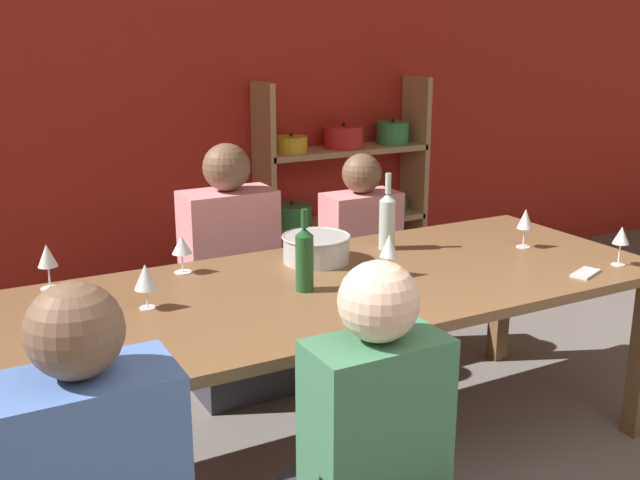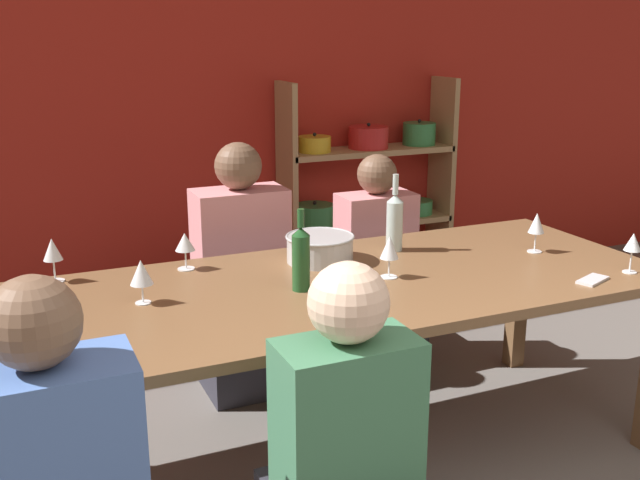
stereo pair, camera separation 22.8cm
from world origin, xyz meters
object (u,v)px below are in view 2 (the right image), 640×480
object	(u,v)px
mixing_bowl	(320,247)
wine_glass_empty_a	(537,224)
shelf_unit	(367,204)
wine_glass_red_b	(633,244)
wine_bottle_dark	(301,257)
wine_glass_red_d	(389,249)
cell_phone	(593,280)
person_far_b	(375,285)
wine_glass_red_c	(52,251)
wine_glass_empty_b	(185,243)
wine_glass_red_a	(141,274)
dining_table	(330,301)
person_far_a	(242,298)
wine_bottle_green	(395,221)

from	to	relation	value
mixing_bowl	wine_glass_empty_a	distance (m)	0.97
shelf_unit	wine_glass_red_b	distance (m)	2.19
wine_bottle_dark	wine_glass_red_d	size ratio (longest dim) A/B	1.84
shelf_unit	cell_phone	xyz separation A→B (m)	(-0.13, -2.19, 0.17)
person_far_b	wine_glass_red_d	bearing A→B (deg)	65.06
wine_glass_red_c	shelf_unit	bearing A→B (deg)	33.10
wine_glass_red_b	wine_glass_empty_b	world-z (taller)	wine_glass_red_b
wine_glass_red_d	cell_phone	bearing A→B (deg)	-27.05
wine_glass_red_a	wine_glass_empty_b	distance (m)	0.41
wine_glass_red_c	wine_glass_empty_b	bearing A→B (deg)	-5.86
dining_table	wine_bottle_dark	bearing A→B (deg)	-170.07
wine_glass_red_a	person_far_a	world-z (taller)	person_far_a
shelf_unit	cell_phone	size ratio (longest dim) A/B	8.63
mixing_bowl	wine_glass_empty_a	world-z (taller)	wine_glass_empty_a
wine_bottle_dark	wine_glass_empty_b	xyz separation A→B (m)	(-0.34, 0.43, -0.02)
mixing_bowl	wine_bottle_green	world-z (taller)	wine_bottle_green
wine_glass_red_d	mixing_bowl	bearing A→B (deg)	118.22
shelf_unit	dining_table	size ratio (longest dim) A/B	0.52
wine_bottle_green	wine_glass_red_b	distance (m)	0.98
wine_glass_red_c	person_far_b	distance (m)	1.76
mixing_bowl	wine_glass_red_b	xyz separation A→B (m)	(1.09, -0.65, 0.06)
wine_bottle_green	dining_table	bearing A→B (deg)	-146.17
wine_glass_red_a	wine_glass_empty_b	world-z (taller)	wine_glass_red_a
shelf_unit	wine_glass_red_a	xyz separation A→B (m)	(-1.80, -1.73, 0.28)
dining_table	wine_glass_empty_a	size ratio (longest dim) A/B	15.36
shelf_unit	wine_glass_red_a	world-z (taller)	shelf_unit
cell_phone	wine_glass_red_d	bearing A→B (deg)	152.95
wine_glass_empty_b	wine_glass_red_c	bearing A→B (deg)	174.14
dining_table	wine_bottle_dark	distance (m)	0.24
dining_table	wine_glass_empty_a	world-z (taller)	wine_glass_empty_a
wine_glass_red_c	wine_glass_red_d	bearing A→B (deg)	-21.52
wine_glass_red_b	cell_phone	xyz separation A→B (m)	(-0.22, -0.02, -0.12)
wine_glass_empty_a	wine_glass_red_c	size ratio (longest dim) A/B	1.01
shelf_unit	wine_glass_red_d	distance (m)	2.03
dining_table	wine_bottle_green	xyz separation A→B (m)	(0.45, 0.30, 0.21)
mixing_bowl	cell_phone	distance (m)	1.10
dining_table	person_far_b	bearing A→B (deg)	52.68
wine_glass_red_b	cell_phone	distance (m)	0.25
dining_table	shelf_unit	bearing A→B (deg)	58.91
shelf_unit	wine_glass_red_c	distance (m)	2.48
wine_bottle_dark	wine_glass_red_d	world-z (taller)	wine_bottle_dark
wine_glass_red_a	person_far_a	xyz separation A→B (m)	(0.62, 0.79, -0.45)
wine_glass_red_d	person_far_a	size ratio (longest dim) A/B	0.14
wine_glass_red_d	cell_phone	xyz separation A→B (m)	(0.71, -0.36, -0.11)
wine_bottle_green	wine_glass_empty_a	size ratio (longest dim) A/B	1.94
shelf_unit	wine_glass_empty_b	distance (m)	2.11
wine_bottle_green	wine_glass_red_d	bearing A→B (deg)	-122.16
wine_glass_red_a	person_far_a	bearing A→B (deg)	51.75
shelf_unit	wine_glass_empty_a	size ratio (longest dim) A/B	8.02
wine_glass_empty_b	wine_glass_red_c	xyz separation A→B (m)	(-0.51, 0.05, 0.01)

